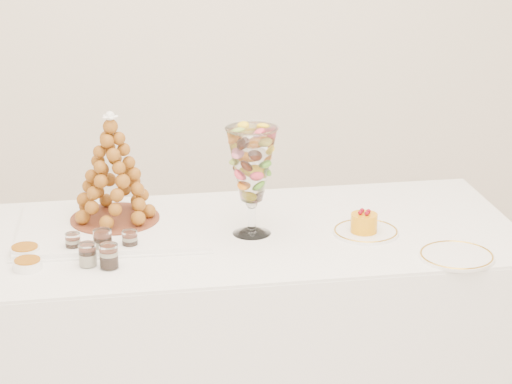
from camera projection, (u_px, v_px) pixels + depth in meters
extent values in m
cube|color=white|center=(213.00, 341.00, 3.38)|extent=(2.07, 0.91, 0.76)
cube|color=white|center=(212.00, 236.00, 3.25)|extent=(2.06, 0.91, 0.01)
cube|color=white|center=(113.00, 228.00, 3.27)|extent=(0.61, 0.46, 0.02)
cylinder|color=white|center=(252.00, 230.00, 3.25)|extent=(0.13, 0.13, 0.02)
cylinder|color=white|center=(252.00, 215.00, 3.23)|extent=(0.03, 0.03, 0.09)
sphere|color=white|center=(252.00, 202.00, 3.22)|extent=(0.04, 0.04, 0.04)
cylinder|color=white|center=(366.00, 232.00, 3.25)|extent=(0.21, 0.21, 0.01)
cylinder|color=white|center=(457.00, 256.00, 3.06)|extent=(0.23, 0.23, 0.01)
cylinder|color=white|center=(73.00, 243.00, 3.09)|extent=(0.06, 0.06, 0.06)
cylinder|color=white|center=(103.00, 242.00, 3.08)|extent=(0.07, 0.07, 0.08)
cylinder|color=white|center=(130.00, 241.00, 3.11)|extent=(0.05, 0.05, 0.07)
cylinder|color=white|center=(88.00, 255.00, 2.99)|extent=(0.07, 0.07, 0.07)
cylinder|color=white|center=(109.00, 256.00, 2.98)|extent=(0.07, 0.07, 0.08)
cylinder|color=white|center=(25.00, 252.00, 3.07)|extent=(0.09, 0.09, 0.03)
cylinder|color=white|center=(28.00, 265.00, 2.98)|extent=(0.09, 0.09, 0.03)
cylinder|color=brown|center=(115.00, 218.00, 3.32)|extent=(0.30, 0.30, 0.01)
cone|color=brown|center=(112.00, 167.00, 3.26)|extent=(0.27, 0.27, 0.36)
sphere|color=white|center=(110.00, 117.00, 3.20)|extent=(0.04, 0.04, 0.04)
cylinder|color=orange|center=(364.00, 223.00, 3.23)|extent=(0.09, 0.09, 0.06)
sphere|color=maroon|center=(368.00, 211.00, 3.22)|extent=(0.02, 0.02, 0.02)
sphere|color=maroon|center=(362.00, 210.00, 3.23)|extent=(0.02, 0.02, 0.02)
sphere|color=maroon|center=(360.00, 213.00, 3.21)|extent=(0.02, 0.02, 0.02)
sphere|color=maroon|center=(367.00, 213.00, 3.20)|extent=(0.02, 0.02, 0.02)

